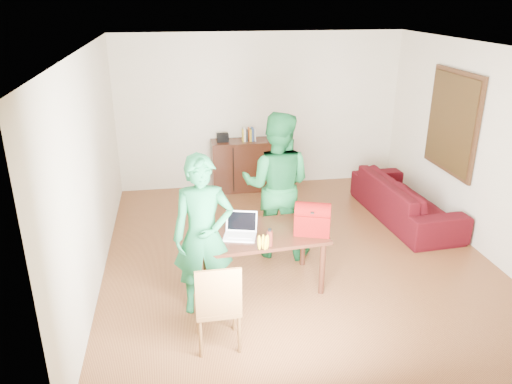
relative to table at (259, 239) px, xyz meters
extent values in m
cube|color=#4E2413|center=(0.61, 0.68, -0.67)|extent=(5.00, 5.50, 0.10)
cube|color=white|center=(0.61, 0.68, 2.13)|extent=(5.00, 5.50, 0.10)
cube|color=beige|center=(0.61, 3.48, 0.73)|extent=(5.00, 0.10, 2.70)
cube|color=beige|center=(0.61, -2.12, 0.73)|extent=(5.00, 0.10, 2.70)
cube|color=beige|center=(-1.94, 0.68, 0.73)|extent=(0.10, 5.50, 2.70)
cube|color=beige|center=(3.16, 0.68, 0.73)|extent=(0.10, 5.50, 2.70)
cube|color=#3F2614|center=(3.07, 1.38, 0.93)|extent=(0.04, 1.28, 1.48)
cube|color=#442814|center=(3.04, 1.38, 0.93)|extent=(0.01, 1.18, 1.36)
cube|color=black|center=(0.41, 3.19, -0.17)|extent=(1.40, 0.45, 0.90)
cube|color=black|center=(-0.09, 3.19, 0.35)|extent=(0.20, 0.14, 0.14)
cube|color=silver|center=(0.86, 3.19, 0.35)|extent=(0.24, 0.22, 0.14)
ellipsoid|color=#1B21AF|center=(0.86, 3.19, 0.46)|extent=(0.14, 0.14, 0.07)
cube|color=black|center=(0.00, 0.00, 0.06)|extent=(1.56, 0.96, 0.04)
cylinder|color=black|center=(-0.64, -0.39, -0.29)|extent=(0.07, 0.07, 0.66)
cylinder|color=black|center=(0.69, -0.29, -0.29)|extent=(0.07, 0.07, 0.66)
cylinder|color=black|center=(-0.69, 0.29, -0.29)|extent=(0.07, 0.07, 0.66)
cylinder|color=black|center=(0.64, 0.39, -0.29)|extent=(0.07, 0.07, 0.66)
cube|color=brown|center=(-0.58, -1.00, -0.18)|extent=(0.44, 0.42, 0.05)
cube|color=brown|center=(-0.58, -1.18, 0.09)|extent=(0.43, 0.04, 0.49)
imported|color=#166438|center=(-0.66, -0.36, 0.27)|extent=(0.67, 0.45, 1.79)
imported|color=#145A2A|center=(0.37, 0.80, 0.35)|extent=(1.13, 1.01, 1.93)
cube|color=white|center=(-0.23, -0.09, 0.09)|extent=(0.41, 0.34, 0.02)
cube|color=black|center=(-0.23, -0.09, 0.22)|extent=(0.37, 0.18, 0.23)
cylinder|color=#521B12|center=(0.06, -0.33, 0.18)|extent=(0.09, 0.09, 0.20)
cube|color=#690807|center=(0.60, -0.12, 0.23)|extent=(0.46, 0.35, 0.30)
imported|color=#38070A|center=(2.56, 1.54, -0.30)|extent=(1.00, 2.24, 0.64)
camera|label=1|loc=(-0.88, -5.11, 2.66)|focal=35.00mm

